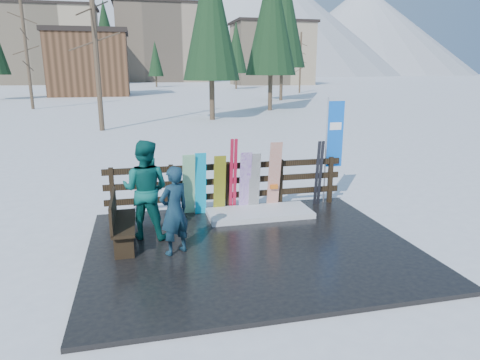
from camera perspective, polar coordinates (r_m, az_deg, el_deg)
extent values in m
plane|color=white|center=(8.22, 1.50, -9.16)|extent=(700.00, 700.00, 0.00)
cube|color=black|center=(8.20, 1.50, -8.90)|extent=(6.00, 5.00, 0.08)
cube|color=black|center=(9.86, -16.64, -1.69)|extent=(0.10, 0.10, 1.15)
cube|color=black|center=(9.86, -9.09, -1.26)|extent=(0.10, 0.10, 1.15)
cube|color=black|center=(10.03, -1.67, -0.81)|extent=(0.10, 0.10, 1.15)
cube|color=black|center=(10.36, 5.39, -0.38)|extent=(0.10, 0.10, 1.15)
cube|color=black|center=(10.83, 11.93, 0.03)|extent=(0.10, 0.10, 1.15)
cube|color=black|center=(10.09, -1.66, -2.05)|extent=(5.60, 0.05, 0.14)
cube|color=black|center=(9.99, -1.67, -0.12)|extent=(5.60, 0.05, 0.14)
cube|color=black|center=(9.91, -1.69, 1.84)|extent=(5.60, 0.05, 0.14)
cube|color=white|center=(9.76, 2.61, -4.41)|extent=(2.34, 1.00, 0.12)
cube|color=black|center=(8.29, -15.21, -5.53)|extent=(0.40, 1.50, 0.06)
cube|color=black|center=(7.81, -15.21, -8.55)|extent=(0.34, 0.06, 0.45)
cube|color=black|center=(8.93, -15.01, -5.60)|extent=(0.34, 0.06, 0.45)
cube|color=black|center=(8.21, -16.58, -3.82)|extent=(0.05, 1.50, 0.50)
cube|color=#08AAD7|center=(9.67, -5.28, -0.52)|extent=(0.25, 0.23, 1.45)
cube|color=white|center=(9.64, -6.85, -0.64)|extent=(0.27, 0.40, 1.44)
cube|color=yellow|center=(9.75, -2.74, -0.59)|extent=(0.27, 0.26, 1.37)
cube|color=white|center=(9.86, 0.70, -0.24)|extent=(0.26, 0.26, 1.42)
cube|color=black|center=(9.92, 1.93, -0.30)|extent=(0.26, 0.21, 1.38)
cube|color=silver|center=(10.03, 4.59, 0.56)|extent=(0.29, 0.29, 1.63)
cube|color=#B11533|center=(9.82, -1.17, 0.61)|extent=(0.07, 0.26, 1.73)
cube|color=#B11533|center=(9.84, -0.66, 0.64)|extent=(0.08, 0.26, 1.73)
cube|color=black|center=(10.48, 10.23, 0.88)|extent=(0.08, 0.17, 1.59)
cube|color=black|center=(10.51, 10.68, 0.90)|extent=(0.08, 0.17, 1.59)
cylinder|color=silver|center=(10.67, 11.37, 3.83)|extent=(0.04, 0.04, 2.60)
cube|color=blue|center=(10.70, 12.55, 5.97)|extent=(0.42, 0.02, 1.60)
imported|color=#163D47|center=(7.65, -8.76, -4.06)|extent=(0.70, 0.63, 1.61)
imported|color=#0B524C|center=(8.48, -12.48, -1.25)|extent=(1.15, 1.04, 1.93)
cube|color=tan|center=(119.12, -23.91, 15.94)|extent=(22.00, 14.00, 18.00)
cube|color=black|center=(119.93, -24.38, 20.36)|extent=(23.10, 14.70, 0.60)
cube|color=gray|center=(137.73, -10.41, 17.35)|extent=(26.00, 16.00, 22.00)
cube|color=black|center=(138.82, -10.63, 22.01)|extent=(27.30, 16.80, 0.60)
cube|color=tan|center=(107.22, 4.26, 16.31)|extent=(18.00, 12.00, 14.00)
cube|color=black|center=(107.72, 4.33, 20.20)|extent=(18.90, 12.60, 0.60)
cube|color=brown|center=(62.58, -19.43, 14.24)|extent=(10.00, 8.00, 8.00)
cube|color=black|center=(62.78, -19.77, 18.15)|extent=(10.50, 8.40, 0.60)
cylinder|color=#382B1E|center=(25.51, -18.98, 19.79)|extent=(0.28, 0.28, 12.04)
cone|color=black|center=(29.77, -3.88, 18.27)|extent=(3.83, 3.83, 10.64)
cone|color=black|center=(37.03, 4.17, 18.31)|extent=(4.21, 4.21, 11.71)
cylinder|color=#382B1E|center=(42.29, -26.56, 14.73)|extent=(0.28, 0.28, 9.24)
cone|color=black|center=(50.05, 5.66, 18.85)|extent=(5.23, 5.23, 14.51)
cylinder|color=#382B1E|center=(66.73, 8.05, 15.19)|extent=(0.28, 0.28, 8.80)
cone|color=black|center=(67.47, -17.41, 16.23)|extent=(4.48, 4.48, 12.44)
cone|color=black|center=(81.32, -0.53, 16.06)|extent=(4.09, 4.09, 11.37)
cone|color=black|center=(92.37, -11.18, 14.77)|extent=(3.14, 3.14, 8.73)
cone|color=white|center=(332.37, 3.09, 20.68)|extent=(200.00, 200.00, 80.00)
cone|color=white|center=(384.53, 15.89, 18.58)|extent=(180.00, 180.00, 70.00)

